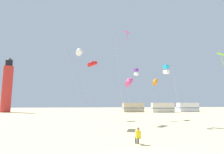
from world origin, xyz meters
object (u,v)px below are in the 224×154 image
kite_diamond_lime (222,57)px  kite_flyer_standing (138,135)px  rv_van_tan (133,107)px  rv_van_cream (162,108)px  kite_tube_rainbow (129,82)px  kite_tube_white (79,52)px  kite_box_cyan (166,69)px  kite_tube_scarlet (92,64)px  kite_tube_orange (155,82)px  rv_van_white (188,107)px  kite_diamond_magenta (126,36)px  kite_box_violet (136,72)px  lighthouse_distant (7,86)px

kite_diamond_lime → kite_flyer_standing: bearing=-159.6°
rv_van_tan → rv_van_cream: 8.74m
kite_flyer_standing → kite_tube_rainbow: size_ratio=0.18×
kite_tube_white → rv_van_tan: bearing=66.1°
kite_box_cyan → rv_van_cream: bearing=69.2°
kite_tube_scarlet → kite_tube_orange: bearing=-4.6°
kite_tube_white → rv_van_white: 45.51m
kite_tube_white → kite_tube_rainbow: size_ratio=1.56×
kite_tube_rainbow → kite_diamond_magenta: size_ratio=0.49×
kite_tube_rainbow → kite_diamond_magenta: bearing=156.0°
kite_tube_white → kite_box_cyan: (11.33, -0.21, -2.04)m
kite_tube_scarlet → kite_box_violet: bearing=-14.3°
kite_tube_white → kite_box_violet: (9.21, 7.31, -1.16)m
kite_tube_white → lighthouse_distant: bearing=124.1°
kite_box_violet → kite_tube_orange: (3.71, 1.00, -1.51)m
kite_flyer_standing → kite_box_cyan: (6.45, 9.68, 6.58)m
kite_flyer_standing → kite_box_violet: 19.25m
kite_diamond_magenta → kite_tube_scarlet: bearing=121.4°
kite_diamond_magenta → rv_van_white: kite_diamond_magenta is taller
kite_flyer_standing → rv_van_cream: size_ratio=0.18×
kite_tube_white → lighthouse_distant: lighthouse_distant is taller
kite_tube_white → rv_van_cream: size_ratio=1.51×
kite_tube_orange → kite_box_cyan: bearing=-100.6°
kite_tube_white → rv_van_cream: 38.02m
kite_tube_orange → kite_diamond_lime: kite_diamond_lime is taller
rv_van_tan → kite_box_cyan: bearing=-98.5°
kite_tube_white → lighthouse_distant: 42.67m
rv_van_cream → kite_tube_scarlet: bearing=-132.5°
kite_diamond_magenta → kite_box_cyan: kite_diamond_magenta is taller
kite_tube_orange → lighthouse_distant: bearing=143.8°
kite_tube_scarlet → rv_van_white: bearing=36.8°
kite_box_cyan → rv_van_cream: 32.35m
kite_tube_white → kite_diamond_lime: bearing=-23.0°
kite_diamond_magenta → kite_tube_scarlet: 9.31m
kite_tube_white → kite_tube_rainbow: 7.72m
lighthouse_distant → rv_van_tan: 38.99m
kite_tube_white → kite_tube_scarlet: 9.40m
rv_van_white → kite_diamond_magenta: bearing=-132.9°
kite_flyer_standing → kite_tube_scarlet: bearing=-83.1°
rv_van_cream → rv_van_tan: bearing=162.5°
kite_box_cyan → lighthouse_distant: bearing=134.8°
lighthouse_distant → rv_van_white: (55.64, -3.65, -6.45)m
kite_box_violet → rv_van_tan: bearing=78.3°
kite_tube_scarlet → kite_diamond_lime: bearing=-50.0°
kite_box_cyan → rv_van_tan: bearing=84.6°
kite_tube_rainbow → kite_diamond_lime: (8.00, -7.65, 1.74)m
kite_tube_rainbow → rv_van_white: (25.02, 30.27, -4.29)m
kite_tube_rainbow → lighthouse_distant: size_ratio=0.38×
kite_tube_rainbow → rv_van_cream: bearing=60.5°
kite_tube_orange → kite_diamond_lime: size_ratio=0.92×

